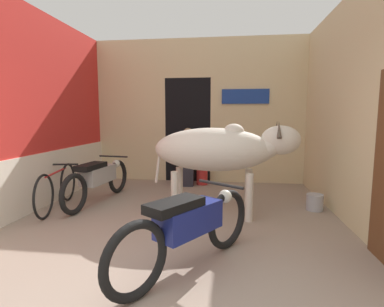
% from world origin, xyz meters
% --- Properties ---
extents(ground_plane, '(30.00, 30.00, 0.00)m').
position_xyz_m(ground_plane, '(0.00, 0.00, 0.00)').
color(ground_plane, gray).
extents(wall_left_shopfront, '(0.25, 4.61, 3.21)m').
position_xyz_m(wall_left_shopfront, '(-2.43, 2.29, 1.55)').
color(wall_left_shopfront, red).
rests_on(wall_left_shopfront, ground_plane).
extents(wall_back_with_doorway, '(4.69, 0.93, 3.21)m').
position_xyz_m(wall_back_with_doorway, '(-0.09, 4.88, 1.44)').
color(wall_back_with_doorway, beige).
rests_on(wall_back_with_doorway, ground_plane).
extents(wall_right_with_door, '(0.22, 4.61, 3.21)m').
position_xyz_m(wall_right_with_door, '(2.43, 2.25, 1.58)').
color(wall_right_with_door, beige).
rests_on(wall_right_with_door, ground_plane).
extents(cow, '(2.16, 0.72, 1.45)m').
position_xyz_m(cow, '(0.59, 2.26, 1.01)').
color(cow, beige).
rests_on(cow, ground_plane).
extents(motorcycle_near, '(1.17, 1.69, 0.79)m').
position_xyz_m(motorcycle_near, '(0.35, 0.61, 0.45)').
color(motorcycle_near, black).
rests_on(motorcycle_near, ground_plane).
extents(motorcycle_far, '(0.58, 2.00, 0.76)m').
position_xyz_m(motorcycle_far, '(-1.54, 2.70, 0.43)').
color(motorcycle_far, black).
rests_on(motorcycle_far, ground_plane).
extents(bicycle, '(0.45, 1.62, 0.68)m').
position_xyz_m(bicycle, '(-2.05, 2.28, 0.34)').
color(bicycle, black).
rests_on(bicycle, ground_plane).
extents(shopkeeper_seated, '(0.38, 0.34, 1.25)m').
position_xyz_m(shopkeeper_seated, '(-0.17, 4.21, 0.66)').
color(shopkeeper_seated, '#282833').
rests_on(shopkeeper_seated, ground_plane).
extents(plastic_stool, '(0.35, 0.35, 0.43)m').
position_xyz_m(plastic_stool, '(0.12, 4.30, 0.23)').
color(plastic_stool, red).
rests_on(plastic_stool, ground_plane).
extents(bucket, '(0.26, 0.26, 0.26)m').
position_xyz_m(bucket, '(2.09, 2.73, 0.13)').
color(bucket, '#A8A8B2').
rests_on(bucket, ground_plane).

